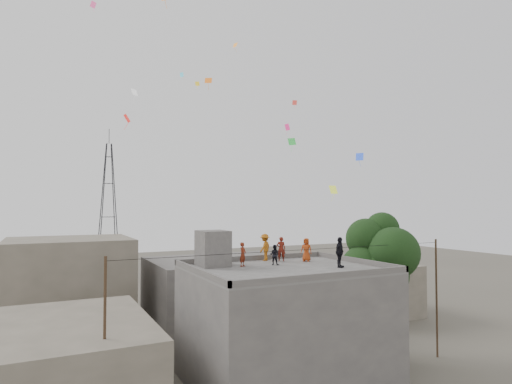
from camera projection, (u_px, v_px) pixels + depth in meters
ground at (285, 382)px, 23.06m from camera, size 140.00×140.00×0.00m
main_building at (285, 325)px, 23.16m from camera, size 10.00×8.00×6.10m
parapet at (285, 266)px, 23.28m from camera, size 10.00×8.00×0.30m
stair_head_box at (213, 248)px, 24.20m from camera, size 1.60×1.80×2.00m
neighbor_west at (61, 366)px, 20.01m from camera, size 8.00×10.00×4.00m
neighbor_north at (222, 288)px, 36.56m from camera, size 12.00×9.00×5.00m
neighbor_northwest at (68, 284)px, 33.02m from camera, size 9.00×8.00×7.00m
neighbor_east at (363, 288)px, 38.33m from camera, size 7.00×8.00×4.40m
tree at (380, 260)px, 27.09m from camera, size 4.90×4.60×9.10m
utility_line at (305, 314)px, 22.30m from camera, size 20.12×0.62×7.40m
transmission_tower at (108, 210)px, 57.36m from camera, size 2.97×2.97×20.01m
person_red_adult at (281, 249)px, 26.32m from camera, size 0.65×0.60×1.50m
person_orange_child at (306, 250)px, 26.26m from camera, size 0.80×0.83×1.43m
person_dark_child at (274, 255)px, 24.63m from camera, size 0.71×0.71×1.16m
person_dark_adult at (340, 252)px, 23.58m from camera, size 1.05×0.86×1.68m
person_orange_adult at (265, 247)px, 26.59m from camera, size 1.23×1.14×1.67m
person_red_child at (243, 254)px, 24.02m from camera, size 0.59×0.55×1.35m
kites at (237, 104)px, 29.80m from camera, size 16.79×17.56×12.64m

